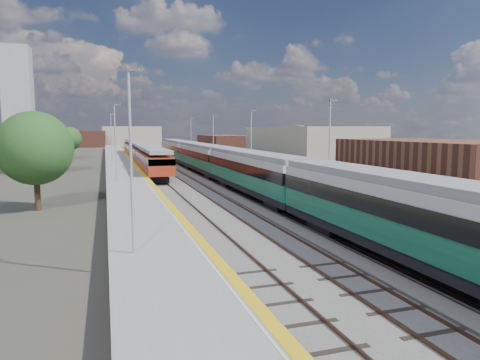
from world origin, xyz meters
name	(u,v)px	position (x,y,z in m)	size (l,w,h in m)	color
ground	(189,172)	(0.00, 50.00, 0.00)	(320.00, 320.00, 0.00)	#47443A
ballast_bed	(170,171)	(-2.25, 52.50, 0.03)	(10.50, 155.00, 0.06)	#565451
tracks	(173,169)	(-1.65, 54.18, 0.11)	(8.96, 160.00, 0.17)	#4C3323
platform_right	(220,166)	(5.28, 52.49, 0.54)	(4.70, 155.00, 8.52)	slate
platform_left	(122,169)	(-9.05, 52.49, 0.52)	(4.30, 155.00, 8.52)	slate
buildings	(81,115)	(-18.12, 138.60, 10.70)	(72.00, 185.50, 40.00)	brown
green_train	(223,162)	(1.50, 37.15, 2.39)	(3.08, 85.53, 3.39)	black
red_train	(140,152)	(-5.50, 64.97, 2.15)	(2.89, 58.53, 3.64)	black
tree_a	(35,148)	(-16.14, 25.10, 4.67)	(5.48, 5.48, 7.42)	#382619
tree_b	(44,137)	(-19.10, 54.62, 5.07)	(5.94, 5.94, 8.05)	#382619
tree_c	(69,139)	(-18.10, 84.55, 4.13)	(4.84, 4.84, 6.56)	#382619
tree_d	(299,140)	(20.73, 57.83, 4.30)	(5.04, 5.04, 6.84)	#382619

